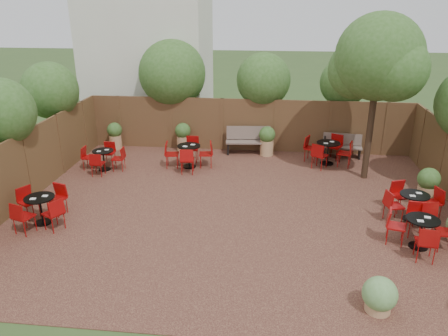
# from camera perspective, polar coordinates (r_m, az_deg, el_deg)

# --- Properties ---
(ground) EXTENTS (80.00, 80.00, 0.00)m
(ground) POSITION_cam_1_polar(r_m,az_deg,el_deg) (12.07, 1.78, -5.37)
(ground) COLOR #354F23
(ground) RESTS_ON ground
(courtyard_paving) EXTENTS (12.00, 10.00, 0.02)m
(courtyard_paving) POSITION_cam_1_polar(r_m,az_deg,el_deg) (12.07, 1.78, -5.33)
(courtyard_paving) COLOR #391A17
(courtyard_paving) RESTS_ON ground
(fence_back) EXTENTS (12.00, 0.08, 2.00)m
(fence_back) POSITION_cam_1_polar(r_m,az_deg,el_deg) (16.38, 3.23, 5.64)
(fence_back) COLOR #522E1E
(fence_back) RESTS_ON ground
(fence_left) EXTENTS (0.08, 10.00, 2.00)m
(fence_left) POSITION_cam_1_polar(r_m,az_deg,el_deg) (13.47, -24.52, 0.17)
(fence_left) COLOR #522E1E
(fence_left) RESTS_ON ground
(neighbour_building) EXTENTS (5.00, 4.00, 8.00)m
(neighbour_building) POSITION_cam_1_polar(r_m,az_deg,el_deg) (19.54, -9.94, 16.86)
(neighbour_building) COLOR beige
(neighbour_building) RESTS_ON ground
(overhang_foliage) EXTENTS (15.40, 10.48, 2.57)m
(overhang_foliage) POSITION_cam_1_polar(r_m,az_deg,el_deg) (14.37, -3.11, 10.16)
(overhang_foliage) COLOR #2F561C
(overhang_foliage) RESTS_ON ground
(courtyard_tree) EXTENTS (2.74, 2.64, 5.12)m
(courtyard_tree) POSITION_cam_1_polar(r_m,az_deg,el_deg) (13.87, 19.66, 12.97)
(courtyard_tree) COLOR black
(courtyard_tree) RESTS_ON courtyard_paving
(park_bench_left) EXTENTS (1.67, 0.67, 1.01)m
(park_bench_left) POSITION_cam_1_polar(r_m,az_deg,el_deg) (16.16, 3.20, 3.72)
(park_bench_left) COLOR brown
(park_bench_left) RESTS_ON courtyard_paving
(park_bench_right) EXTENTS (1.42, 0.60, 0.85)m
(park_bench_right) POSITION_cam_1_polar(r_m,az_deg,el_deg) (16.37, 15.32, 2.91)
(park_bench_right) COLOR brown
(park_bench_right) RESTS_ON courtyard_paving
(bistro_tables) EXTENTS (11.07, 6.95, 0.91)m
(bistro_tables) POSITION_cam_1_polar(r_m,az_deg,el_deg) (12.90, 3.09, -1.35)
(bistro_tables) COLOR black
(bistro_tables) RESTS_ON courtyard_paving
(planters) EXTENTS (10.90, 4.56, 1.11)m
(planters) POSITION_cam_1_polar(r_m,az_deg,el_deg) (15.11, 2.47, 2.72)
(planters) COLOR #AC7F56
(planters) RESTS_ON courtyard_paving
(low_shrubs) EXTENTS (3.16, 3.48, 0.75)m
(low_shrubs) POSITION_cam_1_polar(r_m,az_deg,el_deg) (10.08, 26.83, -11.42)
(low_shrubs) COLOR #AC7F56
(low_shrubs) RESTS_ON courtyard_paving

